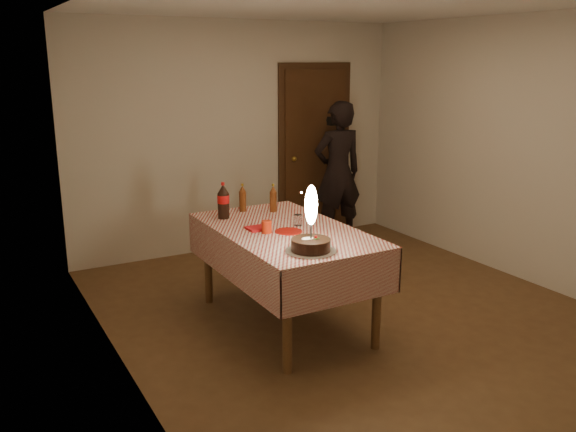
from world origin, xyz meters
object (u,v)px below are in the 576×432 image
(photographer, at_px, (338,172))
(dining_table, at_px, (285,242))
(amber_bottle_left, at_px, (243,198))
(amber_bottle_right, at_px, (273,199))
(birthday_cake, at_px, (311,236))
(red_plate, at_px, (289,231))
(clear_cup, at_px, (298,220))
(red_cup, at_px, (267,227))
(cola_bottle, at_px, (223,201))

(photographer, bearing_deg, dining_table, -133.61)
(dining_table, height_order, amber_bottle_left, amber_bottle_left)
(amber_bottle_left, height_order, amber_bottle_right, same)
(birthday_cake, xyz_separation_m, red_plate, (0.11, 0.52, -0.11))
(clear_cup, bearing_deg, red_cup, -166.48)
(birthday_cake, bearing_deg, clear_cup, 67.51)
(dining_table, distance_m, birthday_cake, 0.66)
(cola_bottle, bearing_deg, dining_table, -61.66)
(clear_cup, bearing_deg, red_plate, -140.54)
(dining_table, height_order, birthday_cake, birthday_cake)
(red_plate, xyz_separation_m, amber_bottle_left, (-0.03, 0.79, 0.11))
(birthday_cake, height_order, red_cup, birthday_cake)
(cola_bottle, xyz_separation_m, photographer, (2.01, 1.24, -0.13))
(birthday_cake, height_order, cola_bottle, birthday_cake)
(dining_table, distance_m, amber_bottle_left, 0.74)
(birthday_cake, height_order, amber_bottle_left, birthday_cake)
(clear_cup, relative_size, photographer, 0.05)
(red_cup, relative_size, amber_bottle_left, 0.39)
(cola_bottle, xyz_separation_m, amber_bottle_right, (0.49, 0.00, -0.03))
(red_cup, distance_m, clear_cup, 0.34)
(cola_bottle, relative_size, photographer, 0.19)
(birthday_cake, bearing_deg, amber_bottle_right, 75.11)
(amber_bottle_right, bearing_deg, birthday_cake, -104.89)
(birthday_cake, distance_m, red_cup, 0.58)
(red_cup, height_order, clear_cup, red_cup)
(clear_cup, bearing_deg, photographer, 48.23)
(birthday_cake, distance_m, photographer, 3.03)
(red_plate, height_order, amber_bottle_right, amber_bottle_right)
(clear_cup, relative_size, amber_bottle_left, 0.35)
(birthday_cake, relative_size, photographer, 0.29)
(red_plate, xyz_separation_m, clear_cup, (0.17, 0.14, 0.04))
(red_plate, bearing_deg, cola_bottle, 113.61)
(red_cup, bearing_deg, birthday_cake, -83.91)
(cola_bottle, bearing_deg, clear_cup, -48.81)
(amber_bottle_left, bearing_deg, dining_table, -85.95)
(birthday_cake, bearing_deg, red_plate, 78.47)
(red_cup, relative_size, photographer, 0.06)
(dining_table, relative_size, red_cup, 17.20)
(dining_table, distance_m, cola_bottle, 0.69)
(birthday_cake, bearing_deg, amber_bottle_left, 86.80)
(amber_bottle_left, xyz_separation_m, photographer, (1.76, 1.09, -0.10))
(birthday_cake, bearing_deg, dining_table, 78.54)
(clear_cup, xyz_separation_m, amber_bottle_right, (0.04, 0.51, 0.07))
(clear_cup, distance_m, photographer, 2.35)
(red_cup, bearing_deg, amber_bottle_right, 57.96)
(photographer, bearing_deg, amber_bottle_left, -148.21)
(birthday_cake, distance_m, cola_bottle, 1.18)
(red_plate, xyz_separation_m, red_cup, (-0.17, 0.06, 0.05))
(dining_table, height_order, amber_bottle_right, amber_bottle_right)
(red_plate, relative_size, amber_bottle_right, 0.86)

